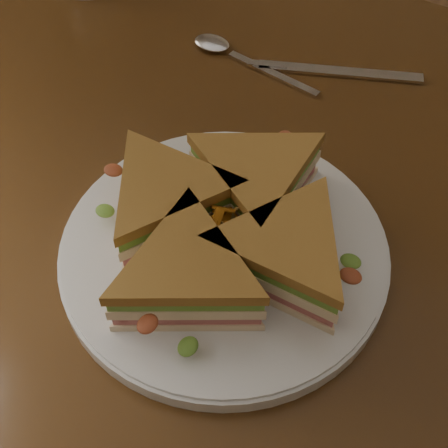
# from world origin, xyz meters

# --- Properties ---
(ground) EXTENTS (6.00, 6.00, 0.00)m
(ground) POSITION_xyz_m (0.00, 0.00, 0.00)
(ground) COLOR brown
(ground) RESTS_ON ground
(table) EXTENTS (1.20, 0.80, 0.75)m
(table) POSITION_xyz_m (0.00, 0.00, 0.65)
(table) COLOR #341D0B
(table) RESTS_ON ground
(plate) EXTENTS (0.31, 0.31, 0.02)m
(plate) POSITION_xyz_m (0.05, -0.12, 0.76)
(plate) COLOR white
(plate) RESTS_ON table
(sandwich_wedges) EXTENTS (0.28, 0.28, 0.06)m
(sandwich_wedges) POSITION_xyz_m (0.05, -0.12, 0.80)
(sandwich_wedges) COLOR #FFE6BC
(sandwich_wedges) RESTS_ON plate
(crisps_mound) EXTENTS (0.09, 0.09, 0.05)m
(crisps_mound) POSITION_xyz_m (0.05, -0.12, 0.79)
(crisps_mound) COLOR orange
(crisps_mound) RESTS_ON plate
(spoon) EXTENTS (0.18, 0.04, 0.01)m
(spoon) POSITION_xyz_m (-0.11, 0.16, 0.75)
(spoon) COLOR silver
(spoon) RESTS_ON table
(knife) EXTENTS (0.20, 0.09, 0.00)m
(knife) POSITION_xyz_m (0.02, 0.19, 0.75)
(knife) COLOR silver
(knife) RESTS_ON table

